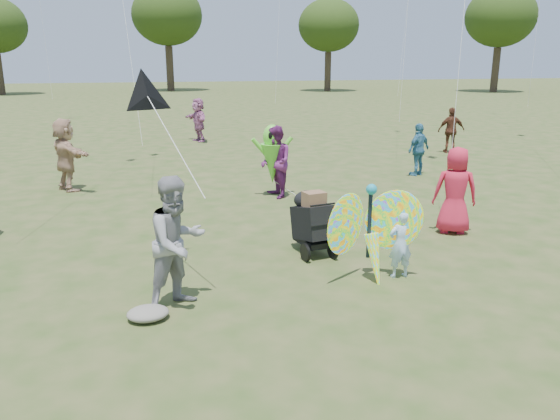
# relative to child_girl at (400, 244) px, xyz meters

# --- Properties ---
(ground) EXTENTS (160.00, 160.00, 0.00)m
(ground) POSITION_rel_child_girl_xyz_m (-1.59, -1.17, -0.53)
(ground) COLOR #51592B
(ground) RESTS_ON ground
(child_girl) EXTENTS (0.39, 0.26, 1.05)m
(child_girl) POSITION_rel_child_girl_xyz_m (0.00, 0.00, 0.00)
(child_girl) COLOR #ACCEF3
(child_girl) RESTS_ON ground
(adult_man) EXTENTS (1.10, 1.04, 1.78)m
(adult_man) POSITION_rel_child_girl_xyz_m (-3.31, -0.15, 0.37)
(adult_man) COLOR gray
(adult_man) RESTS_ON ground
(grey_bag) EXTENTS (0.53, 0.44, 0.17)m
(grey_bag) POSITION_rel_child_girl_xyz_m (-3.75, -0.47, -0.44)
(grey_bag) COLOR slate
(grey_bag) RESTS_ON ground
(crowd_a) EXTENTS (0.95, 0.81, 1.65)m
(crowd_a) POSITION_rel_child_girl_xyz_m (2.02, 1.77, 0.30)
(crowd_a) COLOR red
(crowd_a) RESTS_ON ground
(crowd_c) EXTENTS (0.94, 0.70, 1.49)m
(crowd_c) POSITION_rel_child_girl_xyz_m (4.03, 6.81, 0.22)
(crowd_c) COLOR teal
(crowd_c) RESTS_ON ground
(crowd_d) EXTENTS (1.27, 1.75, 1.82)m
(crowd_d) POSITION_rel_child_girl_xyz_m (-5.45, 7.41, 0.38)
(crowd_d) COLOR tan
(crowd_d) RESTS_ON ground
(crowd_e) EXTENTS (0.73, 0.90, 1.72)m
(crowd_e) POSITION_rel_child_girl_xyz_m (-0.55, 5.34, 0.33)
(crowd_e) COLOR #6B2364
(crowd_e) RESTS_ON ground
(crowd_h) EXTENTS (1.00, 0.60, 1.60)m
(crowd_h) POSITION_rel_child_girl_xyz_m (7.10, 10.07, 0.27)
(crowd_h) COLOR #50291A
(crowd_h) RESTS_ON ground
(crowd_j) EXTENTS (0.96, 1.69, 1.74)m
(crowd_j) POSITION_rel_child_girl_xyz_m (-1.21, 15.21, 0.34)
(crowd_j) COLOR #AC6291
(crowd_j) RESTS_ON ground
(jogging_stroller) EXTENTS (0.60, 1.10, 1.09)m
(jogging_stroller) POSITION_rel_child_girl_xyz_m (-0.94, 1.40, 0.09)
(jogging_stroller) COLOR black
(jogging_stroller) RESTS_ON ground
(butterfly_kite) EXTENTS (1.74, 0.75, 1.68)m
(butterfly_kite) POSITION_rel_child_girl_xyz_m (-0.48, -0.01, 0.20)
(butterfly_kite) COLOR orange
(butterfly_kite) RESTS_ON ground
(delta_kite_rig) EXTENTS (1.07, 1.79, 1.67)m
(delta_kite_rig) POSITION_rel_child_girl_xyz_m (-3.53, 1.40, 2.16)
(delta_kite_rig) COLOR black
(delta_kite_rig) RESTS_ON ground
(alien_kite) EXTENTS (1.12, 0.69, 1.74)m
(alien_kite) POSITION_rel_child_girl_xyz_m (-0.60, 5.47, 0.44)
(alien_kite) COLOR #63DB33
(alien_kite) RESTS_ON ground
(tree_line) EXTENTS (91.78, 33.60, 10.79)m
(tree_line) POSITION_rel_child_girl_xyz_m (2.08, 43.82, 6.34)
(tree_line) COLOR #3A2D21
(tree_line) RESTS_ON ground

